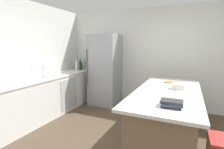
# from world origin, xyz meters

# --- Properties ---
(ground_plane) EXTENTS (7.20, 7.20, 0.00)m
(ground_plane) POSITION_xyz_m (0.00, 0.00, 0.00)
(ground_plane) COLOR #4C3D2D
(wall_rear) EXTENTS (6.00, 0.10, 2.60)m
(wall_rear) POSITION_xyz_m (0.00, 2.25, 1.30)
(wall_rear) COLOR silver
(wall_rear) RESTS_ON ground_plane
(wall_left) EXTENTS (0.10, 6.00, 2.60)m
(wall_left) POSITION_xyz_m (-2.45, 0.00, 1.30)
(wall_left) COLOR silver
(wall_left) RESTS_ON ground_plane
(counter_run_left) EXTENTS (0.65, 3.14, 0.92)m
(counter_run_left) POSITION_xyz_m (-2.09, 0.55, 0.46)
(counter_run_left) COLOR silver
(counter_run_left) RESTS_ON ground_plane
(kitchen_island) EXTENTS (0.97, 2.18, 0.91)m
(kitchen_island) POSITION_xyz_m (0.59, 0.44, 0.46)
(kitchen_island) COLOR #7A6047
(kitchen_island) RESTS_ON ground_plane
(refrigerator) EXTENTS (0.78, 0.73, 1.92)m
(refrigerator) POSITION_xyz_m (-1.24, 1.85, 0.96)
(refrigerator) COLOR #93969B
(refrigerator) RESTS_ON ground_plane
(sink_faucet) EXTENTS (0.15, 0.05, 0.30)m
(sink_faucet) POSITION_xyz_m (-2.14, 0.19, 1.08)
(sink_faucet) COLOR silver
(sink_faucet) RESTS_ON counter_run_left
(paper_towel_roll) EXTENTS (0.14, 0.14, 0.31)m
(paper_towel_roll) POSITION_xyz_m (-2.10, 0.50, 1.05)
(paper_towel_roll) COLOR gray
(paper_towel_roll) RESTS_ON counter_run_left
(gin_bottle) EXTENTS (0.07, 0.07, 0.33)m
(gin_bottle) POSITION_xyz_m (-2.00, 1.99, 1.05)
(gin_bottle) COLOR #8CB79E
(gin_bottle) RESTS_ON counter_run_left
(hot_sauce_bottle) EXTENTS (0.05, 0.05, 0.21)m
(hot_sauce_bottle) POSITION_xyz_m (-2.05, 1.91, 1.00)
(hot_sauce_bottle) COLOR red
(hot_sauce_bottle) RESTS_ON counter_run_left
(wine_bottle) EXTENTS (0.07, 0.07, 0.33)m
(wine_bottle) POSITION_xyz_m (-2.03, 1.81, 1.05)
(wine_bottle) COLOR #19381E
(wine_bottle) RESTS_ON counter_run_left
(whiskey_bottle) EXTENTS (0.08, 0.08, 0.29)m
(whiskey_bottle) POSITION_xyz_m (-2.12, 1.72, 1.04)
(whiskey_bottle) COLOR brown
(whiskey_bottle) RESTS_ON counter_run_left
(soda_bottle) EXTENTS (0.07, 0.07, 0.36)m
(soda_bottle) POSITION_xyz_m (-2.03, 1.61, 1.07)
(soda_bottle) COLOR silver
(soda_bottle) RESTS_ON counter_run_left
(cookbook_stack) EXTENTS (0.26, 0.22, 0.08)m
(cookbook_stack) POSITION_xyz_m (0.71, -0.29, 0.95)
(cookbook_stack) COLOR #2D2D33
(cookbook_stack) RESTS_ON kitchen_island
(mixing_bowl) EXTENTS (0.23, 0.23, 0.09)m
(mixing_bowl) POSITION_xyz_m (0.73, 0.65, 0.95)
(mixing_bowl) COLOR silver
(mixing_bowl) RESTS_ON kitchen_island
(cutting_board) EXTENTS (0.32, 0.21, 0.02)m
(cutting_board) POSITION_xyz_m (0.61, 1.09, 0.92)
(cutting_board) COLOR #9E7042
(cutting_board) RESTS_ON kitchen_island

